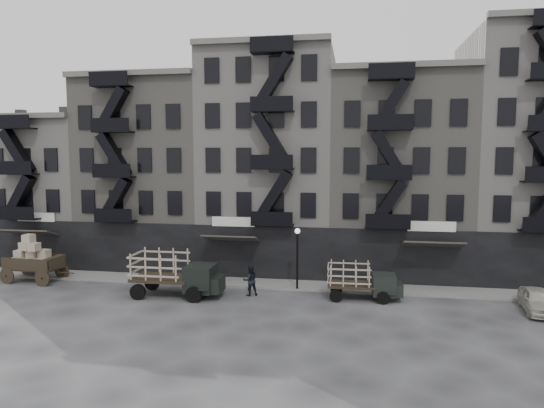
% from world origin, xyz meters
% --- Properties ---
extents(ground, '(140.00, 140.00, 0.00)m').
position_xyz_m(ground, '(0.00, 0.00, 0.00)').
color(ground, '#38383A').
rests_on(ground, ground).
extents(sidewalk, '(55.00, 2.50, 0.15)m').
position_xyz_m(sidewalk, '(0.00, 3.75, 0.07)').
color(sidewalk, slate).
rests_on(sidewalk, ground).
extents(building_west, '(10.00, 11.35, 13.20)m').
position_xyz_m(building_west, '(-20.00, 9.83, 6.00)').
color(building_west, '#AAA39C').
rests_on(building_west, ground).
extents(building_midwest, '(10.00, 11.35, 16.20)m').
position_xyz_m(building_midwest, '(-10.00, 9.83, 7.50)').
color(building_midwest, slate).
rests_on(building_midwest, ground).
extents(building_center, '(10.00, 11.35, 18.20)m').
position_xyz_m(building_center, '(-0.00, 9.82, 8.50)').
color(building_center, '#AAA39C').
rests_on(building_center, ground).
extents(building_mideast, '(10.00, 11.35, 16.20)m').
position_xyz_m(building_mideast, '(10.00, 9.83, 7.50)').
color(building_mideast, slate).
rests_on(building_mideast, ground).
extents(building_east, '(10.00, 11.35, 19.20)m').
position_xyz_m(building_east, '(20.00, 9.82, 9.00)').
color(building_east, '#AAA39C').
rests_on(building_east, ground).
extents(lamp_post, '(0.36, 0.36, 4.28)m').
position_xyz_m(lamp_post, '(3.00, 2.60, 2.78)').
color(lamp_post, black).
rests_on(lamp_post, ground).
extents(wagon, '(4.23, 2.47, 3.46)m').
position_xyz_m(wagon, '(-16.25, 1.83, 1.98)').
color(wagon, black).
rests_on(wagon, ground).
extents(stake_truck_west, '(5.92, 2.48, 2.96)m').
position_xyz_m(stake_truck_west, '(-4.72, 0.00, 1.69)').
color(stake_truck_west, black).
rests_on(stake_truck_west, ground).
extents(stake_truck_east, '(4.70, 2.03, 2.33)m').
position_xyz_m(stake_truck_east, '(7.30, 1.35, 1.33)').
color(stake_truck_east, black).
rests_on(stake_truck_east, ground).
extents(car_east, '(2.08, 4.26, 1.40)m').
position_xyz_m(car_east, '(17.43, 0.49, 0.70)').
color(car_east, '#B7B4A4').
rests_on(car_east, ground).
extents(pedestrian_mid, '(1.22, 1.13, 2.03)m').
position_xyz_m(pedestrian_mid, '(0.09, 0.99, 1.01)').
color(pedestrian_mid, black).
rests_on(pedestrian_mid, ground).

